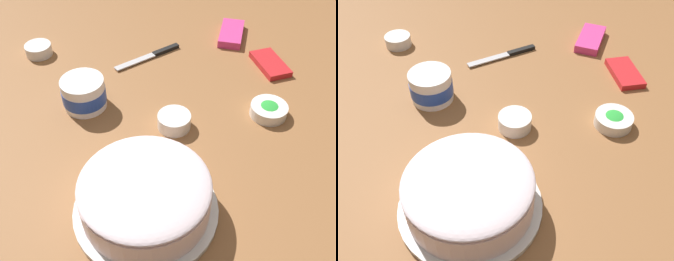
% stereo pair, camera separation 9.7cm
% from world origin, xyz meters
% --- Properties ---
extents(ground_plane, '(1.54, 1.54, 0.00)m').
position_xyz_m(ground_plane, '(0.00, 0.00, 0.00)').
color(ground_plane, '#936038').
extents(frosted_cake, '(0.31, 0.31, 0.11)m').
position_xyz_m(frosted_cake, '(-0.31, 0.12, 0.05)').
color(frosted_cake, white).
rests_on(frosted_cake, ground_plane).
extents(frosting_tub, '(0.12, 0.12, 0.09)m').
position_xyz_m(frosting_tub, '(0.06, 0.25, 0.04)').
color(frosting_tub, white).
rests_on(frosting_tub, ground_plane).
extents(spreading_knife, '(0.12, 0.22, 0.01)m').
position_xyz_m(spreading_knife, '(0.27, 0.04, 0.01)').
color(spreading_knife, silver).
rests_on(spreading_knife, ground_plane).
extents(sprinkle_bowl_yellow, '(0.08, 0.08, 0.04)m').
position_xyz_m(sprinkle_bowl_yellow, '(0.33, 0.40, 0.02)').
color(sprinkle_bowl_yellow, white).
rests_on(sprinkle_bowl_yellow, ground_plane).
extents(sprinkle_bowl_orange, '(0.09, 0.09, 0.04)m').
position_xyz_m(sprinkle_bowl_orange, '(-0.06, 0.02, 0.02)').
color(sprinkle_bowl_orange, white).
rests_on(sprinkle_bowl_orange, ground_plane).
extents(sprinkle_bowl_green, '(0.10, 0.10, 0.03)m').
position_xyz_m(sprinkle_bowl_green, '(-0.05, -0.24, 0.02)').
color(sprinkle_bowl_green, white).
rests_on(sprinkle_bowl_green, ground_plane).
extents(candy_box_lower, '(0.15, 0.10, 0.02)m').
position_xyz_m(candy_box_lower, '(0.16, -0.32, 0.01)').
color(candy_box_lower, red).
rests_on(candy_box_lower, ground_plane).
extents(candy_box_upper, '(0.17, 0.13, 0.03)m').
position_xyz_m(candy_box_upper, '(0.35, -0.24, 0.01)').
color(candy_box_upper, '#E53D8E').
rests_on(candy_box_upper, ground_plane).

